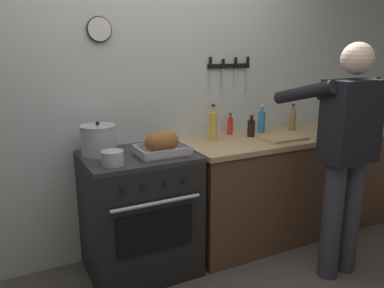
# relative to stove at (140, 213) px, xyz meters

# --- Properties ---
(wall_back) EXTENTS (6.00, 0.13, 2.60)m
(wall_back) POSITION_rel_stove_xyz_m (0.22, 0.36, 0.85)
(wall_back) COLOR silver
(wall_back) RESTS_ON ground
(counter_block) EXTENTS (2.03, 0.65, 0.90)m
(counter_block) POSITION_rel_stove_xyz_m (1.43, 0.00, 0.01)
(counter_block) COLOR brown
(counter_block) RESTS_ON ground
(stove) EXTENTS (0.76, 0.67, 0.90)m
(stove) POSITION_rel_stove_xyz_m (0.00, 0.00, 0.00)
(stove) COLOR black
(stove) RESTS_ON ground
(person_cook) EXTENTS (0.51, 0.63, 1.66)m
(person_cook) POSITION_rel_stove_xyz_m (1.27, -0.68, 0.50)
(person_cook) COLOR #383842
(person_cook) RESTS_ON ground
(roasting_pan) EXTENTS (0.35, 0.26, 0.18)m
(roasting_pan) POSITION_rel_stove_xyz_m (0.14, -0.10, 0.53)
(roasting_pan) COLOR #B7B7BC
(roasting_pan) RESTS_ON stove
(stock_pot) EXTENTS (0.25, 0.25, 0.23)m
(stock_pot) POSITION_rel_stove_xyz_m (-0.24, 0.11, 0.55)
(stock_pot) COLOR #B7B7BC
(stock_pot) RESTS_ON stove
(saucepan) EXTENTS (0.14, 0.14, 0.09)m
(saucepan) POSITION_rel_stove_xyz_m (-0.23, -0.17, 0.50)
(saucepan) COLOR #B7B7BC
(saucepan) RESTS_ON stove
(cutting_board) EXTENTS (0.36, 0.24, 0.02)m
(cutting_board) POSITION_rel_stove_xyz_m (1.20, -0.11, 0.46)
(cutting_board) COLOR tan
(cutting_board) RESTS_ON counter_block
(bottle_soy_sauce) EXTENTS (0.06, 0.06, 0.18)m
(bottle_soy_sauce) POSITION_rel_stove_xyz_m (1.02, 0.08, 0.52)
(bottle_soy_sauce) COLOR black
(bottle_soy_sauce) RESTS_ON counter_block
(bottle_hot_sauce) EXTENTS (0.05, 0.05, 0.18)m
(bottle_hot_sauce) POSITION_rel_stove_xyz_m (0.91, 0.23, 0.53)
(bottle_hot_sauce) COLOR red
(bottle_hot_sauce) RESTS_ON counter_block
(bottle_cooking_oil) EXTENTS (0.07, 0.07, 0.29)m
(bottle_cooking_oil) POSITION_rel_stove_xyz_m (0.67, 0.11, 0.57)
(bottle_cooking_oil) COLOR gold
(bottle_cooking_oil) RESTS_ON counter_block
(bottle_dish_soap) EXTENTS (0.06, 0.06, 0.24)m
(bottle_dish_soap) POSITION_rel_stove_xyz_m (1.20, 0.17, 0.55)
(bottle_dish_soap) COLOR #338CCC
(bottle_dish_soap) RESTS_ON counter_block
(bottle_vinegar) EXTENTS (0.06, 0.06, 0.24)m
(bottle_vinegar) POSITION_rel_stove_xyz_m (1.50, 0.12, 0.55)
(bottle_vinegar) COLOR #997F4C
(bottle_vinegar) RESTS_ON counter_block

